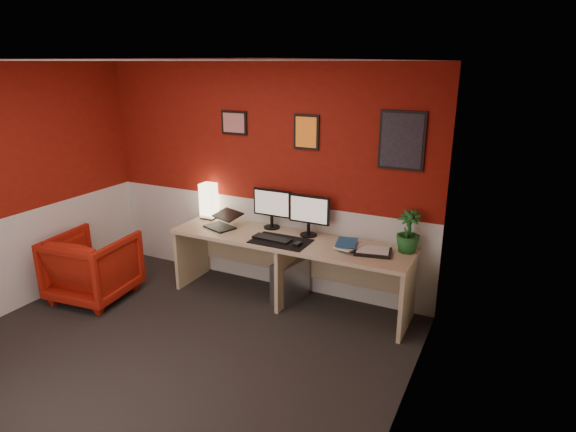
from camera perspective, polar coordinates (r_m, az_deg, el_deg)
The scene contains 25 objects.
ground at distance 4.58m, azimuth -14.05°, elevation -15.83°, with size 4.00×3.50×0.01m, color black.
ceiling at distance 3.84m, azimuth -16.93°, elevation 17.14°, with size 4.00×3.50×0.01m, color white.
wall_back at distance 5.41m, azimuth -3.17°, elevation 4.45°, with size 4.00×0.01×2.50m, color maroon.
wall_right at distance 3.16m, azimuth 13.37°, elevation -5.94°, with size 0.01×3.50×2.50m, color maroon.
wainscot_back at distance 5.63m, azimuth -3.07°, elevation -3.01°, with size 4.00×0.01×1.00m, color silver.
wainscot_left at distance 5.75m, azimuth -29.98°, elevation -5.04°, with size 0.01×3.50×1.00m, color silver.
wainscot_right at distance 3.52m, azimuth 12.39°, elevation -17.19°, with size 0.01×3.50×1.00m, color silver.
desk at distance 5.18m, azimuth 0.08°, elevation -6.49°, with size 2.60×0.65×0.73m, color tan.
shoji_lamp at distance 5.72m, azimuth -9.33°, elevation 1.66°, with size 0.16×0.16×0.40m, color #FFE5B2.
laptop at distance 5.39m, azimuth -8.09°, elevation -0.29°, with size 0.33×0.23×0.22m, color black.
monitor_left at distance 5.29m, azimuth -1.95°, elevation 1.57°, with size 0.45×0.06×0.58m, color black.
monitor_right at distance 5.05m, azimuth 2.47°, elevation 0.78°, with size 0.45×0.06×0.58m, color black.
desk_mat at distance 4.97m, azimuth -0.87°, elevation -2.99°, with size 0.60×0.38×0.01m, color black.
keyboard at distance 5.02m, azimuth -1.88°, elevation -2.65°, with size 0.42×0.14×0.02m, color black.
mouse at distance 4.85m, azimuth 1.13°, elevation -3.32°, with size 0.06×0.10×0.03m, color black.
book_bottom at distance 4.85m, azimuth 6.24°, elevation -3.54°, with size 0.20×0.26×0.02m, color #205A92.
book_middle at distance 4.84m, azimuth 6.26°, elevation -3.25°, with size 0.20×0.27×0.02m, color silver.
book_top at distance 4.81m, azimuth 5.75°, elevation -3.06°, with size 0.20×0.27×0.03m, color #205A92.
zen_tray at distance 4.74m, azimuth 9.99°, elevation -4.18°, with size 0.35×0.25×0.03m, color black.
potted_plant at distance 4.78m, azimuth 14.02°, elevation -1.77°, with size 0.23×0.23×0.42m, color #19591E.
pc_tower at distance 5.30m, azimuth 0.25°, elevation -7.61°, with size 0.20×0.45×0.45m, color #99999E.
armchair at distance 5.71m, azimuth -22.00°, elevation -5.53°, with size 0.78×0.80×0.73m, color #A51809.
art_left at distance 5.46m, azimuth -6.36°, elevation 10.88°, with size 0.32×0.02×0.26m, color red.
art_center at distance 5.06m, azimuth 2.19°, elevation 9.86°, with size 0.28×0.02×0.36m, color orange.
art_right at distance 4.75m, azimuth 13.28°, elevation 8.65°, with size 0.44×0.02×0.56m, color black.
Camera 1 is at (2.59, -2.84, 2.49)m, focal length 30.16 mm.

